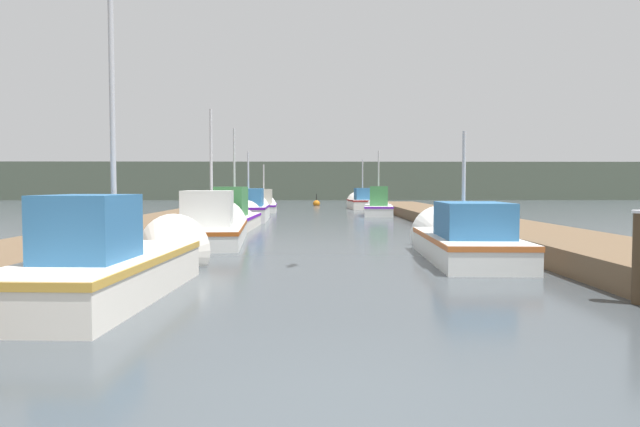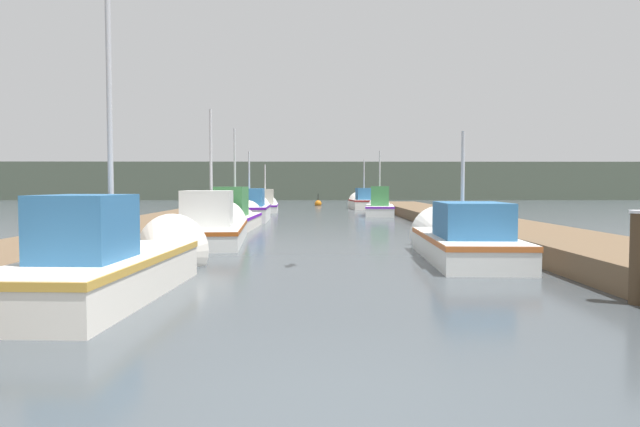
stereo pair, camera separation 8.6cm
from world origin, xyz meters
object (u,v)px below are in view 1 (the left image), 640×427
(fishing_boat_0, at_px, (124,261))
(fishing_boat_7, at_px, (362,202))
(fishing_boat_1, at_px, (461,238))
(mooring_piling_2, at_px, (377,199))
(fishing_boat_5, at_px, (378,207))
(fishing_boat_2, at_px, (213,226))
(fishing_boat_4, at_px, (249,209))
(mooring_piling_0, at_px, (112,233))
(fishing_boat_3, at_px, (236,216))
(fishing_boat_6, at_px, (264,205))
(channel_buoy, at_px, (316,204))

(fishing_boat_0, distance_m, fishing_boat_7, 30.70)
(fishing_boat_1, distance_m, mooring_piling_2, 25.56)
(fishing_boat_7, bearing_deg, fishing_boat_5, -92.05)
(fishing_boat_2, height_order, fishing_boat_7, fishing_boat_2)
(fishing_boat_0, height_order, fishing_boat_7, fishing_boat_0)
(fishing_boat_0, bearing_deg, fishing_boat_7, 81.16)
(fishing_boat_5, bearing_deg, mooring_piling_2, 90.12)
(fishing_boat_4, xyz_separation_m, mooring_piling_2, (7.23, 11.94, 0.20))
(mooring_piling_0, distance_m, mooring_piling_2, 28.44)
(fishing_boat_3, height_order, fishing_boat_7, fishing_boat_3)
(mooring_piling_0, bearing_deg, fishing_boat_0, -66.63)
(fishing_boat_5, height_order, fishing_boat_6, fishing_boat_5)
(fishing_boat_7, relative_size, mooring_piling_0, 3.30)
(mooring_piling_2, bearing_deg, fishing_boat_0, -103.74)
(fishing_boat_0, bearing_deg, fishing_boat_1, 35.19)
(fishing_boat_4, distance_m, channel_buoy, 18.59)
(fishing_boat_0, height_order, fishing_boat_5, fishing_boat_0)
(fishing_boat_0, bearing_deg, fishing_boat_6, 93.14)
(channel_buoy, bearing_deg, fishing_boat_3, -97.93)
(fishing_boat_1, distance_m, fishing_boat_3, 10.78)
(fishing_boat_5, relative_size, mooring_piling_2, 3.82)
(mooring_piling_2, bearing_deg, fishing_boat_2, -108.49)
(fishing_boat_1, height_order, fishing_boat_6, fishing_boat_6)
(fishing_boat_2, relative_size, fishing_boat_6, 1.13)
(fishing_boat_3, distance_m, fishing_boat_4, 4.76)
(fishing_boat_3, height_order, mooring_piling_0, fishing_boat_3)
(channel_buoy, bearing_deg, mooring_piling_2, -57.86)
(fishing_boat_3, xyz_separation_m, mooring_piling_0, (-0.92, -10.55, 0.25))
(fishing_boat_1, relative_size, fishing_boat_2, 0.88)
(channel_buoy, bearing_deg, fishing_boat_0, -95.11)
(fishing_boat_0, distance_m, mooring_piling_0, 2.38)
(fishing_boat_2, distance_m, fishing_boat_7, 23.06)
(fishing_boat_3, bearing_deg, fishing_boat_6, 91.83)
(fishing_boat_1, relative_size, fishing_boat_3, 1.04)
(fishing_boat_4, bearing_deg, fishing_boat_0, -91.49)
(fishing_boat_7, height_order, channel_buoy, fishing_boat_7)
(fishing_boat_6, bearing_deg, fishing_boat_7, 28.06)
(mooring_piling_2, bearing_deg, fishing_boat_7, 145.57)
(fishing_boat_0, xyz_separation_m, fishing_boat_6, (-0.09, 26.24, -0.03))
(fishing_boat_7, bearing_deg, fishing_boat_4, -119.68)
(fishing_boat_3, relative_size, fishing_boat_6, 0.95)
(fishing_boat_4, height_order, fishing_boat_6, fishing_boat_4)
(fishing_boat_7, bearing_deg, fishing_boat_3, -112.99)
(fishing_boat_7, xyz_separation_m, mooring_piling_0, (-7.20, -27.88, 0.24))
(mooring_piling_2, xyz_separation_m, channel_buoy, (-4.00, 6.36, -0.54))
(fishing_boat_4, relative_size, channel_buoy, 4.98)
(fishing_boat_7, height_order, mooring_piling_0, fishing_boat_7)
(fishing_boat_5, distance_m, mooring_piling_2, 7.67)
(fishing_boat_5, xyz_separation_m, channel_buoy, (-3.21, 13.99, -0.29))
(fishing_boat_1, xyz_separation_m, fishing_boat_6, (-6.25, 22.35, -0.01))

